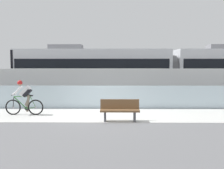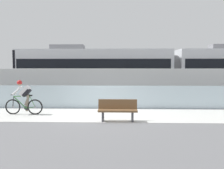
# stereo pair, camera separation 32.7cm
# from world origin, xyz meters

# --- Properties ---
(ground_plane) EXTENTS (200.00, 200.00, 0.00)m
(ground_plane) POSITION_xyz_m (0.00, 0.00, 0.00)
(ground_plane) COLOR slate
(bike_path_deck) EXTENTS (32.00, 3.20, 0.01)m
(bike_path_deck) POSITION_xyz_m (0.00, 0.00, 0.01)
(bike_path_deck) COLOR silver
(bike_path_deck) RESTS_ON ground
(glass_parapet) EXTENTS (32.00, 0.05, 1.22)m
(glass_parapet) POSITION_xyz_m (0.00, 1.85, 0.61)
(glass_parapet) COLOR silver
(glass_parapet) RESTS_ON ground
(concrete_barrier_wall) EXTENTS (32.00, 0.36, 2.12)m
(concrete_barrier_wall) POSITION_xyz_m (0.00, 3.65, 1.06)
(concrete_barrier_wall) COLOR silver
(concrete_barrier_wall) RESTS_ON ground
(tram_rail_near) EXTENTS (32.00, 0.08, 0.01)m
(tram_rail_near) POSITION_xyz_m (0.00, 6.13, 0.00)
(tram_rail_near) COLOR #595654
(tram_rail_near) RESTS_ON ground
(tram_rail_far) EXTENTS (32.00, 0.08, 0.01)m
(tram_rail_far) POSITION_xyz_m (0.00, 7.57, 0.00)
(tram_rail_far) COLOR #595654
(tram_rail_far) RESTS_ON ground
(tram) EXTENTS (22.56, 2.54, 3.81)m
(tram) POSITION_xyz_m (4.67, 6.85, 1.89)
(tram) COLOR silver
(tram) RESTS_ON ground
(cyclist_on_bike) EXTENTS (1.77, 0.58, 1.61)m
(cyclist_on_bike) POSITION_xyz_m (-3.68, 0.00, 0.78)
(cyclist_on_bike) COLOR black
(cyclist_on_bike) RESTS_ON ground
(bench) EXTENTS (1.60, 0.45, 0.89)m
(bench) POSITION_xyz_m (0.71, -1.29, 0.48)
(bench) COLOR brown
(bench) RESTS_ON ground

